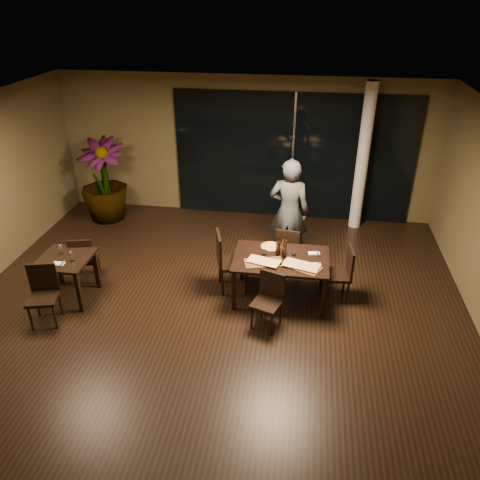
# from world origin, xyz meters

# --- Properties ---
(ground) EXTENTS (8.00, 8.00, 0.00)m
(ground) POSITION_xyz_m (0.00, 0.00, 0.00)
(ground) COLOR black
(ground) RESTS_ON ground
(wall_back) EXTENTS (8.00, 0.10, 3.00)m
(wall_back) POSITION_xyz_m (0.00, 4.05, 1.50)
(wall_back) COLOR brown
(wall_back) RESTS_ON ground
(ceiling) EXTENTS (8.00, 8.00, 0.04)m
(ceiling) POSITION_xyz_m (0.00, 0.00, 3.02)
(ceiling) COLOR silver
(ceiling) RESTS_ON wall_back
(window_panel) EXTENTS (5.00, 0.06, 2.70)m
(window_panel) POSITION_xyz_m (1.00, 3.96, 1.35)
(window_panel) COLOR black
(window_panel) RESTS_ON ground
(column) EXTENTS (0.24, 0.24, 3.00)m
(column) POSITION_xyz_m (2.40, 3.65, 1.50)
(column) COLOR silver
(column) RESTS_ON ground
(main_table) EXTENTS (1.50, 1.00, 0.75)m
(main_table) POSITION_xyz_m (1.00, 0.80, 0.68)
(main_table) COLOR black
(main_table) RESTS_ON ground
(side_table) EXTENTS (0.80, 0.80, 0.75)m
(side_table) POSITION_xyz_m (-2.40, 0.30, 0.62)
(side_table) COLOR black
(side_table) RESTS_ON ground
(chair_main_far) EXTENTS (0.47, 0.47, 0.88)m
(chair_main_far) POSITION_xyz_m (1.08, 1.61, 0.49)
(chair_main_far) COLOR black
(chair_main_far) RESTS_ON ground
(chair_main_near) EXTENTS (0.51, 0.51, 0.86)m
(chair_main_near) POSITION_xyz_m (0.88, 0.09, 0.48)
(chair_main_near) COLOR black
(chair_main_near) RESTS_ON ground
(chair_main_left) EXTENTS (0.61, 0.61, 1.06)m
(chair_main_left) POSITION_xyz_m (0.11, 0.92, 0.59)
(chair_main_left) COLOR black
(chair_main_left) RESTS_ON ground
(chair_main_right) EXTENTS (0.47, 0.47, 0.93)m
(chair_main_right) POSITION_xyz_m (1.98, 0.93, 0.52)
(chair_main_right) COLOR black
(chair_main_right) RESTS_ON ground
(chair_side_far) EXTENTS (0.48, 0.48, 0.88)m
(chair_side_far) POSITION_xyz_m (-2.33, 0.77, 0.49)
(chair_side_far) COLOR black
(chair_side_far) RESTS_ON ground
(chair_side_near) EXTENTS (0.52, 0.52, 0.92)m
(chair_side_near) POSITION_xyz_m (-2.48, -0.29, 0.52)
(chair_side_near) COLOR black
(chair_side_near) RESTS_ON ground
(diner) EXTENTS (0.71, 0.52, 1.97)m
(diner) POSITION_xyz_m (1.04, 2.03, 0.98)
(diner) COLOR #323437
(diner) RESTS_ON ground
(potted_plant) EXTENTS (0.99, 0.99, 1.77)m
(potted_plant) POSITION_xyz_m (-2.96, 3.23, 0.89)
(potted_plant) COLOR #26531B
(potted_plant) RESTS_ON ground
(pizza_board_left) EXTENTS (0.65, 0.45, 0.01)m
(pizza_board_left) POSITION_xyz_m (0.74, 0.61, 0.76)
(pizza_board_left) COLOR #462D16
(pizza_board_left) RESTS_ON main_table
(pizza_board_right) EXTENTS (0.67, 0.53, 0.01)m
(pizza_board_right) POSITION_xyz_m (1.32, 0.57, 0.76)
(pizza_board_right) COLOR #4D2919
(pizza_board_right) RESTS_ON main_table
(oblong_pizza_left) EXTENTS (0.52, 0.34, 0.02)m
(oblong_pizza_left) POSITION_xyz_m (0.74, 0.61, 0.77)
(oblong_pizza_left) COLOR maroon
(oblong_pizza_left) RESTS_ON pizza_board_left
(oblong_pizza_right) EXTENTS (0.58, 0.38, 0.02)m
(oblong_pizza_right) POSITION_xyz_m (1.32, 0.57, 0.77)
(oblong_pizza_right) COLOR maroon
(oblong_pizza_right) RESTS_ON pizza_board_right
(round_pizza) EXTENTS (0.32, 0.32, 0.01)m
(round_pizza) POSITION_xyz_m (0.81, 1.12, 0.76)
(round_pizza) COLOR #A93B12
(round_pizza) RESTS_ON main_table
(bottle_a) EXTENTS (0.07, 0.07, 0.32)m
(bottle_a) POSITION_xyz_m (0.94, 0.89, 0.91)
(bottle_a) COLOR black
(bottle_a) RESTS_ON main_table
(bottle_b) EXTENTS (0.06, 0.06, 0.29)m
(bottle_b) POSITION_xyz_m (1.05, 0.83, 0.89)
(bottle_b) COLOR black
(bottle_b) RESTS_ON main_table
(bottle_c) EXTENTS (0.08, 0.08, 0.35)m
(bottle_c) POSITION_xyz_m (1.04, 0.92, 0.93)
(bottle_c) COLOR black
(bottle_c) RESTS_ON main_table
(tumbler_left) EXTENTS (0.07, 0.07, 0.08)m
(tumbler_left) POSITION_xyz_m (0.73, 0.87, 0.79)
(tumbler_left) COLOR white
(tumbler_left) RESTS_ON main_table
(tumbler_right) EXTENTS (0.07, 0.07, 0.08)m
(tumbler_right) POSITION_xyz_m (1.19, 0.92, 0.79)
(tumbler_right) COLOR white
(tumbler_right) RESTS_ON main_table
(napkin_near) EXTENTS (0.19, 0.12, 0.01)m
(napkin_near) POSITION_xyz_m (1.53, 0.67, 0.76)
(napkin_near) COLOR white
(napkin_near) RESTS_ON main_table
(napkin_far) EXTENTS (0.19, 0.13, 0.01)m
(napkin_far) POSITION_xyz_m (1.51, 1.01, 0.76)
(napkin_far) COLOR silver
(napkin_far) RESTS_ON main_table
(wine_glass_a) EXTENTS (0.07, 0.07, 0.16)m
(wine_glass_a) POSITION_xyz_m (-2.51, 0.42, 0.83)
(wine_glass_a) COLOR white
(wine_glass_a) RESTS_ON side_table
(wine_glass_b) EXTENTS (0.07, 0.07, 0.16)m
(wine_glass_b) POSITION_xyz_m (-2.23, 0.23, 0.83)
(wine_glass_b) COLOR white
(wine_glass_b) RESTS_ON side_table
(side_napkin) EXTENTS (0.18, 0.12, 0.01)m
(side_napkin) POSITION_xyz_m (-2.40, 0.11, 0.76)
(side_napkin) COLOR white
(side_napkin) RESTS_ON side_table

